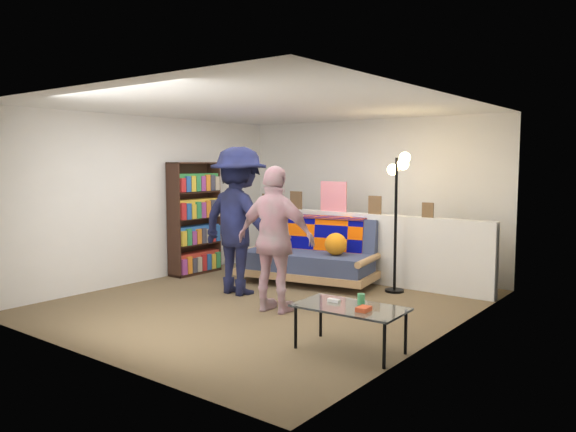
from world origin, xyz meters
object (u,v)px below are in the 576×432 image
object	(u,v)px
coffee_table	(351,309)
bookshelf	(195,222)
person_right	(276,239)
futon_sofa	(310,256)
floor_lamp	(398,193)
person_left	(239,221)

from	to	relation	value
coffee_table	bookshelf	bearing A→B (deg)	156.71
coffee_table	person_right	bearing A→B (deg)	155.17
futon_sofa	floor_lamp	xyz separation A→B (m)	(1.26, 0.25, 0.93)
coffee_table	person_left	world-z (taller)	person_left
person_left	floor_lamp	bearing A→B (deg)	-137.54
floor_lamp	person_right	xyz separation A→B (m)	(-0.66, -1.78, -0.48)
bookshelf	person_right	bearing A→B (deg)	-22.38
futon_sofa	person_left	bearing A→B (deg)	-108.22
floor_lamp	person_right	distance (m)	1.96
coffee_table	floor_lamp	world-z (taller)	floor_lamp
bookshelf	coffee_table	xyz separation A→B (m)	(3.83, -1.65, -0.42)
coffee_table	person_left	xyz separation A→B (m)	(-2.37, 1.08, 0.57)
bookshelf	coffee_table	distance (m)	4.20
futon_sofa	bookshelf	size ratio (longest dim) A/B	1.20
futon_sofa	person_right	size ratio (longest dim) A/B	1.23
futon_sofa	floor_lamp	distance (m)	1.58
bookshelf	coffee_table	world-z (taller)	bookshelf
floor_lamp	person_left	distance (m)	2.14
person_left	person_right	xyz separation A→B (m)	(0.96, -0.42, -0.12)
floor_lamp	person_left	world-z (taller)	person_left
bookshelf	futon_sofa	bearing A→B (deg)	16.26
coffee_table	futon_sofa	bearing A→B (deg)	132.52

